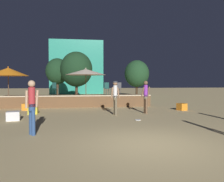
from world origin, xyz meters
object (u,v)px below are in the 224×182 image
Objects in this scene: person_4 at (115,95)px; bistro_chair_0 at (119,87)px; cube_seat_3 at (33,111)px; cube_seat_0 at (13,116)px; patio_umbrella_0 at (8,72)px; person_3 at (32,105)px; person_2 at (146,95)px; background_tree_0 at (137,74)px; background_tree_1 at (76,69)px; cube_seat_1 at (28,107)px; frisbee_disc at (138,120)px; bistro_chair_1 at (107,87)px; patio_umbrella_1 at (86,72)px; cube_seat_2 at (182,107)px; background_tree_2 at (58,71)px; bistro_chair_2 at (55,87)px.

bistro_chair_0 is (1.05, 4.81, 0.34)m from person_4.
cube_seat_0 is at bearing -103.29° from cube_seat_3.
patio_umbrella_0 is 8.65m from person_3.
person_2 is 1.01× the size of person_3.
person_3 is at bearing -115.08° from background_tree_0.
background_tree_1 is (-7.08, -2.29, 0.34)m from background_tree_0.
cube_seat_1 reaches higher than cube_seat_3.
person_4 is 2.22m from frisbee_disc.
person_3 is 2.06× the size of bistro_chair_1.
person_4 reaches higher than bistro_chair_1.
patio_umbrella_1 is at bearing -173.83° from person_4.
cube_seat_1 is 0.15× the size of background_tree_0.
cube_seat_0 is at bearing -123.77° from background_tree_0.
patio_umbrella_0 is at bearing 127.54° from cube_seat_3.
background_tree_1 reaches higher than patio_umbrella_1.
cube_seat_2 is 12.46m from background_tree_1.
person_2 is 1.01× the size of person_4.
background_tree_2 reaches higher than person_2.
person_4 is 16.04m from background_tree_2.
patio_umbrella_1 reaches higher than cube_seat_2.
bistro_chair_1 is at bearing -168.36° from person_2.
background_tree_1 is at bearing 77.74° from cube_seat_3.
background_tree_2 reaches higher than person_4.
bistro_chair_2 is (1.16, 6.67, 1.20)m from cube_seat_0.
patio_umbrella_0 is 0.57× the size of background_tree_1.
background_tree_0 is 0.95× the size of background_tree_2.
person_4 is (3.50, 4.05, 0.04)m from person_3.
bistro_chair_0 reaches higher than cube_seat_1.
cube_seat_1 is 6.66m from bistro_chair_0.
cube_seat_3 is 5.80m from bistro_chair_1.
patio_umbrella_0 is at bearing 167.54° from cube_seat_2.
patio_umbrella_1 is 5.13m from person_2.
background_tree_0 is 9.52m from background_tree_2.
bistro_chair_2 is at bearing -160.38° from person_4.
person_4 is (5.00, 0.96, 0.86)m from cube_seat_0.
patio_umbrella_1 is 1.56× the size of person_3.
person_3 is at bearing -76.08° from cube_seat_1.
patio_umbrella_1 is 5.37× the size of cube_seat_3.
bistro_chair_1 is 10.55m from background_tree_0.
patio_umbrella_0 is 8.77m from background_tree_1.
background_tree_2 is (-5.63, 10.43, 1.69)m from bistro_chair_0.
bistro_chair_2 is (-3.92, 1.34, 0.00)m from bistro_chair_1.
bistro_chair_2 is (-4.88, 0.90, 0.00)m from bistro_chair_0.
background_tree_0 is at bearing 40.58° from patio_umbrella_0.
person_2 is at bearing 90.08° from bistro_chair_0.
patio_umbrella_0 is 1.52× the size of person_2.
background_tree_2 is (-3.10, 11.26, 0.59)m from patio_umbrella_1.
cube_seat_0 is 17.83m from background_tree_0.
frisbee_disc is at bearing -72.47° from background_tree_2.
frisbee_disc is at bearing -104.54° from background_tree_0.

